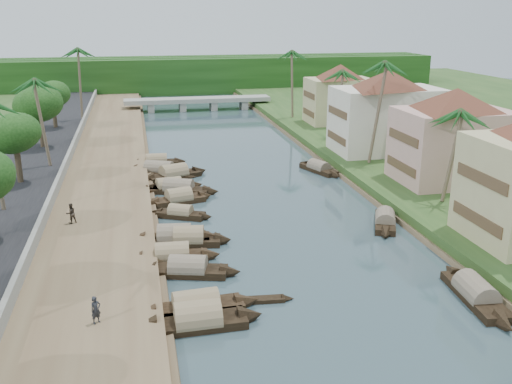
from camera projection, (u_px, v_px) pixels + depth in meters
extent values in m
plane|color=#33474D|center=(304.00, 261.00, 43.52)|extent=(220.00, 220.00, 0.00)
cube|color=brown|center=(100.00, 192.00, 58.89)|extent=(10.00, 180.00, 0.80)
cube|color=#24431B|center=(413.00, 172.00, 65.76)|extent=(16.00, 180.00, 1.20)
cube|color=black|center=(13.00, 195.00, 57.12)|extent=(8.00, 180.00, 1.40)
cube|color=slate|center=(57.00, 186.00, 57.77)|extent=(0.40, 180.00, 1.10)
cube|color=black|center=(186.00, 77.00, 130.92)|extent=(120.00, 4.00, 8.00)
cube|color=black|center=(184.00, 75.00, 135.59)|extent=(120.00, 4.00, 8.00)
cube|color=black|center=(182.00, 72.00, 140.25)|extent=(120.00, 4.00, 8.00)
cube|color=gray|center=(198.00, 100.00, 110.08)|extent=(28.00, 4.00, 0.80)
cube|color=gray|center=(151.00, 107.00, 108.63)|extent=(1.20, 3.50, 1.80)
cube|color=gray|center=(182.00, 106.00, 109.81)|extent=(1.20, 3.50, 1.80)
cube|color=gray|center=(213.00, 105.00, 111.00)|extent=(1.20, 3.50, 1.80)
cube|color=gray|center=(243.00, 104.00, 112.19)|extent=(1.20, 3.50, 1.80)
cube|color=brown|center=(476.00, 219.00, 43.26)|extent=(0.10, 6.40, 0.90)
cube|color=brown|center=(481.00, 178.00, 42.29)|extent=(0.10, 6.40, 0.90)
cube|color=#CA9A8F|center=(452.00, 146.00, 59.05)|extent=(11.00, 8.00, 7.50)
pyramid|color=brown|center=(457.00, 99.00, 57.59)|extent=(14.11, 14.11, 2.20)
cube|color=brown|center=(401.00, 166.00, 58.52)|extent=(0.10, 6.40, 0.90)
cube|color=brown|center=(403.00, 138.00, 57.61)|extent=(0.10, 6.40, 0.90)
cube|color=silver|center=(386.00, 120.00, 71.83)|extent=(13.00, 8.00, 8.00)
pyramid|color=brown|center=(389.00, 79.00, 70.30)|extent=(15.59, 15.59, 2.20)
cube|color=brown|center=(336.00, 138.00, 71.14)|extent=(0.10, 6.40, 0.90)
cube|color=brown|center=(337.00, 112.00, 70.18)|extent=(0.10, 6.40, 0.90)
cube|color=#BFB780|center=(339.00, 101.00, 90.84)|extent=(10.00, 7.00, 7.00)
pyramid|color=brown|center=(340.00, 71.00, 89.45)|extent=(12.62, 12.62, 2.20)
cube|color=brown|center=(308.00, 113.00, 90.36)|extent=(0.10, 5.60, 0.90)
cube|color=brown|center=(309.00, 95.00, 89.52)|extent=(0.10, 5.60, 0.90)
cube|color=black|center=(198.00, 324.00, 34.45)|extent=(5.93, 2.21, 0.70)
cone|color=black|center=(251.00, 316.00, 35.13)|extent=(1.76, 1.92, 2.08)
cone|color=black|center=(143.00, 329.00, 33.72)|extent=(1.76, 1.92, 2.08)
cylinder|color=#8D725A|center=(198.00, 318.00, 34.33)|extent=(4.54, 2.27, 2.18)
cube|color=black|center=(196.00, 310.00, 36.03)|extent=(6.15, 2.31, 0.70)
cone|color=black|center=(247.00, 302.00, 36.90)|extent=(1.85, 1.81, 1.89)
cone|color=black|center=(143.00, 316.00, 35.12)|extent=(1.85, 1.81, 1.89)
cylinder|color=#8D725A|center=(196.00, 305.00, 35.92)|extent=(4.74, 2.29, 1.96)
cube|color=black|center=(188.00, 272.00, 41.27)|extent=(5.93, 3.27, 0.70)
cone|color=black|center=(231.00, 272.00, 41.05)|extent=(2.00, 2.00, 1.80)
cone|color=black|center=(145.00, 270.00, 41.44)|extent=(2.00, 2.00, 1.80)
cylinder|color=gray|center=(188.00, 267.00, 41.15)|extent=(4.66, 2.97, 1.88)
cube|color=black|center=(173.00, 259.00, 43.55)|extent=(5.49, 2.18, 0.70)
cone|color=black|center=(212.00, 255.00, 43.92)|extent=(1.67, 1.74, 1.81)
cone|color=black|center=(133.00, 260.00, 43.12)|extent=(1.67, 1.74, 1.81)
cylinder|color=#8D725A|center=(172.00, 254.00, 43.43)|extent=(4.23, 2.17, 1.90)
cube|color=black|center=(189.00, 242.00, 46.72)|extent=(5.35, 2.80, 0.70)
cone|color=black|center=(224.00, 240.00, 46.80)|extent=(1.79, 2.00, 1.93)
cone|color=black|center=(154.00, 241.00, 46.59)|extent=(1.79, 2.00, 1.93)
cylinder|color=#8D725A|center=(189.00, 238.00, 46.60)|extent=(4.18, 2.68, 2.04)
cube|color=black|center=(175.00, 241.00, 46.99)|extent=(5.96, 2.78, 0.70)
cone|color=black|center=(213.00, 238.00, 47.21)|extent=(1.90, 2.05, 2.03)
cone|color=black|center=(135.00, 241.00, 46.73)|extent=(1.90, 2.05, 2.03)
cylinder|color=gray|center=(174.00, 236.00, 46.88)|extent=(4.63, 2.69, 2.14)
cube|color=black|center=(181.00, 216.00, 52.74)|extent=(4.64, 3.20, 0.70)
cone|color=black|center=(206.00, 217.00, 52.16)|extent=(1.71, 1.70, 1.41)
cone|color=black|center=(156.00, 213.00, 53.28)|extent=(1.71, 1.70, 1.41)
cylinder|color=#8D725A|center=(181.00, 212.00, 52.63)|extent=(3.71, 2.80, 1.46)
cube|color=black|center=(179.00, 201.00, 56.85)|extent=(5.41, 3.11, 0.70)
cone|color=black|center=(206.00, 196.00, 58.02)|extent=(1.88, 2.03, 1.87)
cone|color=black|center=(152.00, 204.00, 55.62)|extent=(1.88, 2.03, 1.87)
cylinder|color=#8D725A|center=(179.00, 197.00, 56.73)|extent=(4.26, 2.88, 1.97)
cube|color=black|center=(179.00, 191.00, 59.99)|extent=(6.61, 4.03, 0.70)
cone|color=black|center=(211.00, 192.00, 59.45)|extent=(2.30, 2.23, 1.91)
cone|color=black|center=(147.00, 189.00, 60.48)|extent=(2.30, 2.23, 1.91)
cylinder|color=gray|center=(179.00, 188.00, 59.88)|extent=(5.23, 3.56, 1.97)
cube|color=black|center=(169.00, 189.00, 60.64)|extent=(5.66, 2.69, 0.70)
cone|color=black|center=(197.00, 185.00, 61.69)|extent=(1.82, 1.85, 1.78)
cone|color=black|center=(141.00, 192.00, 59.54)|extent=(1.82, 1.85, 1.78)
cylinder|color=#8D725A|center=(169.00, 186.00, 60.53)|extent=(4.41, 2.54, 1.85)
cube|color=black|center=(174.00, 176.00, 65.32)|extent=(6.45, 4.18, 0.70)
cone|color=black|center=(200.00, 171.00, 67.07)|extent=(2.34, 2.40, 2.08)
cone|color=black|center=(146.00, 180.00, 63.51)|extent=(2.34, 2.40, 2.08)
cylinder|color=#8D725A|center=(174.00, 173.00, 65.20)|extent=(5.14, 3.73, 2.18)
cube|color=black|center=(159.00, 172.00, 67.17)|extent=(6.96, 4.56, 0.70)
cone|color=black|center=(190.00, 173.00, 66.36)|extent=(2.45, 2.35, 1.92)
cone|color=black|center=(129.00, 169.00, 67.94)|extent=(2.45, 2.35, 1.92)
cylinder|color=gray|center=(159.00, 169.00, 67.06)|extent=(5.53, 3.96, 1.97)
cube|color=black|center=(157.00, 163.00, 70.94)|extent=(5.41, 2.01, 0.70)
cone|color=black|center=(181.00, 162.00, 71.36)|extent=(1.62, 1.64, 1.73)
cone|color=black|center=(133.00, 164.00, 70.47)|extent=(1.62, 1.64, 1.73)
cylinder|color=#8D725A|center=(157.00, 160.00, 70.82)|extent=(4.16, 2.01, 1.80)
cube|color=black|center=(475.00, 297.00, 37.67)|extent=(2.52, 6.86, 0.70)
cone|color=black|center=(451.00, 272.00, 41.17)|extent=(1.88, 2.05, 1.93)
cone|color=black|center=(505.00, 325.00, 34.11)|extent=(1.88, 2.05, 1.93)
cylinder|color=gray|center=(476.00, 292.00, 37.55)|extent=(2.45, 5.29, 1.98)
cube|color=black|center=(385.00, 223.00, 50.83)|extent=(3.73, 5.67, 0.70)
cone|color=black|center=(385.00, 211.00, 53.63)|extent=(2.04, 2.05, 1.72)
cone|color=black|center=(386.00, 235.00, 47.99)|extent=(2.04, 2.05, 1.72)
cylinder|color=gray|center=(385.00, 219.00, 50.72)|extent=(3.29, 4.52, 1.79)
cube|color=black|center=(319.00, 170.00, 67.91)|extent=(3.49, 5.87, 0.70)
cone|color=black|center=(303.00, 164.00, 70.41)|extent=(1.93, 2.01, 1.64)
cone|color=black|center=(336.00, 176.00, 65.35)|extent=(1.93, 2.01, 1.64)
cylinder|color=gray|center=(319.00, 167.00, 67.79)|extent=(3.09, 4.64, 1.68)
cube|color=black|center=(258.00, 300.00, 37.43)|extent=(3.55, 1.09, 0.35)
cone|color=black|center=(288.00, 299.00, 37.66)|extent=(0.94, 0.85, 0.78)
cone|color=black|center=(228.00, 302.00, 37.21)|extent=(0.94, 0.85, 0.78)
cube|color=black|center=(172.00, 179.00, 64.78)|extent=(4.22, 1.20, 0.35)
cone|color=black|center=(192.00, 177.00, 65.44)|extent=(1.11, 0.92, 0.83)
cone|color=black|center=(151.00, 180.00, 64.13)|extent=(1.11, 0.92, 0.83)
cylinder|color=brown|center=(449.00, 157.00, 52.26)|extent=(1.51, 0.36, 8.52)
sphere|color=#1B521F|center=(454.00, 113.00, 51.02)|extent=(3.20, 3.20, 3.20)
cylinder|color=brown|center=(374.00, 113.00, 65.55)|extent=(1.82, 0.36, 11.69)
sphere|color=#1B521F|center=(377.00, 63.00, 63.85)|extent=(3.20, 3.20, 3.20)
cylinder|color=brown|center=(338.00, 104.00, 80.10)|extent=(1.18, 0.36, 9.26)
sphere|color=#1B521F|center=(339.00, 72.00, 78.76)|extent=(3.20, 3.20, 3.20)
cylinder|color=brown|center=(44.00, 123.00, 63.77)|extent=(1.17, 0.36, 9.81)
sphere|color=#1B521F|center=(39.00, 81.00, 62.35)|extent=(3.20, 3.20, 3.20)
cylinder|color=brown|center=(293.00, 84.00, 94.82)|extent=(0.72, 0.36, 10.98)
sphere|color=#1B521F|center=(293.00, 52.00, 93.24)|extent=(3.20, 3.20, 3.20)
cylinder|color=brown|center=(80.00, 84.00, 92.10)|extent=(0.67, 0.36, 11.33)
sphere|color=#1B521F|center=(76.00, 50.00, 90.46)|extent=(3.20, 3.20, 3.20)
cylinder|color=#4B3F2B|center=(19.00, 166.00, 58.51)|extent=(0.60, 0.60, 3.51)
ellipsoid|color=black|center=(15.00, 134.00, 57.49)|extent=(4.65, 4.65, 3.82)
cylinder|color=#4B3F2B|center=(42.00, 133.00, 73.94)|extent=(0.60, 0.60, 3.82)
ellipsoid|color=black|center=(38.00, 104.00, 72.84)|extent=(5.43, 5.43, 4.46)
cylinder|color=#4B3F2B|center=(55.00, 116.00, 86.59)|extent=(0.60, 0.60, 3.36)
ellipsoid|color=black|center=(52.00, 95.00, 85.62)|extent=(4.68, 4.68, 3.85)
cylinder|color=#4B3F2B|center=(417.00, 133.00, 74.47)|extent=(0.60, 0.60, 3.87)
ellipsoid|color=black|center=(420.00, 105.00, 73.36)|extent=(4.18, 4.18, 3.44)
imported|color=#212228|center=(96.00, 310.00, 33.15)|extent=(0.74, 0.67, 1.69)
imported|color=#382F27|center=(71.00, 213.00, 48.95)|extent=(1.08, 1.01, 1.78)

